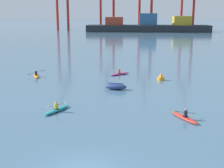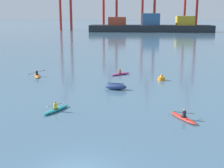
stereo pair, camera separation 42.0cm
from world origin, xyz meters
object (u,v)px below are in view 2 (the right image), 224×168
Objects in this scene: kayak_teal at (56,109)px; channel_buoy at (161,78)px; kayak_magenta at (120,74)px; kayak_orange at (37,75)px; kayak_red at (183,118)px; capsized_dinghy at (116,87)px; container_barge at (151,26)px.

channel_buoy is at bearing 52.78° from kayak_teal.
kayak_teal is 1.15× the size of kayak_magenta.
kayak_red is (17.75, -16.44, 0.00)m from kayak_orange.
kayak_red is (6.31, -9.86, -0.18)m from capsized_dinghy.
channel_buoy is at bearing 43.46° from capsized_dinghy.
kayak_orange is at bearing 137.18° from kayak_red.
kayak_teal is (-13.81, -118.49, -2.45)m from container_barge.
channel_buoy is 17.40m from kayak_teal.
kayak_red is at bearing -57.37° from capsized_dinghy.
kayak_teal reaches higher than kayak_red.
capsized_dinghy is 0.83× the size of kayak_teal.
kayak_magenta is at bearing 149.35° from channel_buoy.
kayak_teal is 17.86m from kayak_magenta.
kayak_red is at bearing -42.82° from kayak_orange.
kayak_orange is (-6.58, 15.06, 0.00)m from kayak_teal.
container_barge reaches higher than capsized_dinghy.
kayak_red is (11.16, -1.39, 0.00)m from kayak_teal.
container_barge is at bearing 88.20° from channel_buoy.
channel_buoy is at bearing -30.65° from kayak_magenta.
container_barge is 119.31m from kayak_teal.
kayak_teal is 1.01× the size of kayak_red.
kayak_teal is 0.98× the size of kayak_orange.
kayak_orange is at bearing 175.98° from channel_buoy.
capsized_dinghy is at bearing -136.54° from channel_buoy.
kayak_teal is 16.43m from kayak_orange.
kayak_magenta is 0.88× the size of kayak_red.
kayak_teal is at bearing -66.38° from kayak_orange.
channel_buoy is at bearing 92.40° from kayak_red.
kayak_red is (6.22, -18.55, 0.00)m from kayak_magenta.
capsized_dinghy is (-8.96, -110.01, -2.27)m from container_barge.
kayak_orange is (-20.39, -103.43, -2.45)m from container_barge.
kayak_teal reaches higher than capsized_dinghy.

